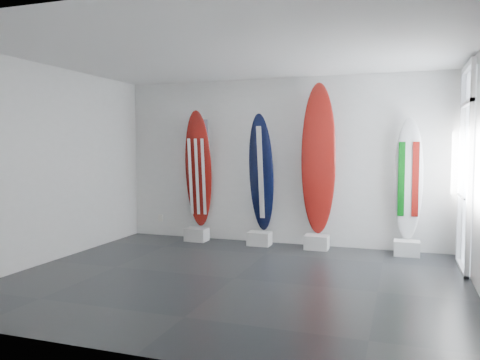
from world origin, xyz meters
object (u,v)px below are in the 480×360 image
at_px(surfboard_usa, 198,170).
at_px(surfboard_swiss, 319,160).
at_px(surfboard_navy, 261,173).
at_px(surfboard_italy, 408,179).

distance_m(surfboard_usa, surfboard_swiss, 2.27).
bearing_deg(surfboard_swiss, surfboard_usa, 172.80).
distance_m(surfboard_navy, surfboard_italy, 2.50).
bearing_deg(surfboard_usa, surfboard_navy, -9.84).
xyz_separation_m(surfboard_navy, surfboard_italy, (2.50, 0.00, -0.06)).
xyz_separation_m(surfboard_usa, surfboard_italy, (3.73, 0.00, -0.10)).
relative_size(surfboard_navy, surfboard_italy, 1.06).
distance_m(surfboard_navy, surfboard_swiss, 1.06).
height_order(surfboard_usa, surfboard_italy, surfboard_usa).
bearing_deg(surfboard_navy, surfboard_swiss, 8.91).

